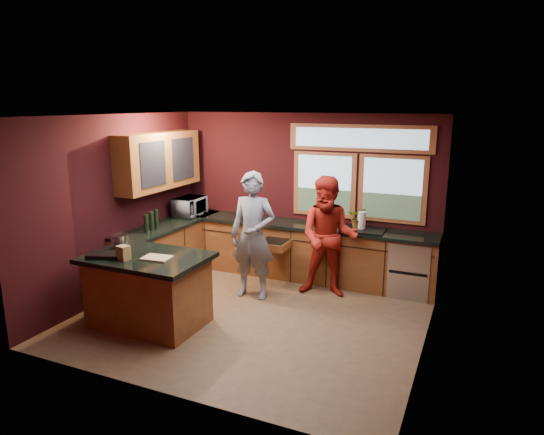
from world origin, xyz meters
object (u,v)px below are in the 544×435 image
Objects in this scene: stock_pot at (120,241)px; person_grey at (253,236)px; cutting_board at (157,258)px; person_red at (329,237)px; island at (149,290)px.

person_grey is at bearing 42.06° from stock_pot.
cutting_board is 1.46× the size of stock_pot.
cutting_board is (-0.64, -1.45, 0.01)m from person_grey.
person_grey is 1.59m from cutting_board.
person_grey is at bearing -162.31° from person_red.
cutting_board is at bearing -138.79° from person_red.
stock_pot is (-0.55, 0.15, 0.56)m from island.
person_red is (1.01, 0.50, -0.04)m from person_grey.
island is 2.69m from person_red.
person_red is 5.21× the size of cutting_board.
stock_pot reaches higher than island.
person_red is 2.97m from stock_pot.
cutting_board is at bearing -14.93° from stock_pot.
island is 1.70m from person_grey.
person_grey is at bearing 59.11° from island.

